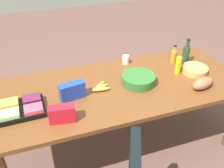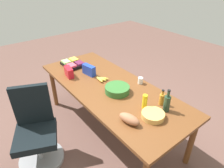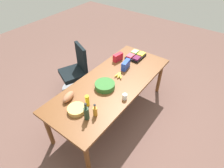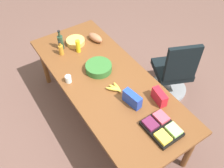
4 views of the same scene
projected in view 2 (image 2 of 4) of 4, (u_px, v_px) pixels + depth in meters
name	position (u px, v px, depth m)	size (l,w,h in m)	color
ground_plane	(110.00, 128.00, 3.06)	(10.00, 10.00, 0.00)	brown
conference_table	(110.00, 91.00, 2.70)	(2.36, 0.97, 0.77)	brown
office_chair	(37.00, 135.00, 2.41)	(0.63, 0.63, 1.00)	gray
chip_bag_blue	(89.00, 70.00, 2.91)	(0.22, 0.08, 0.15)	#1F40B4
chip_bowl	(153.00, 115.00, 2.10)	(0.25, 0.25, 0.06)	#DFAC56
wine_bottle	(167.00, 103.00, 2.16)	(0.08, 0.08, 0.28)	#253E2A
dressing_bottle	(162.00, 99.00, 2.28)	(0.06, 0.06, 0.20)	#C58327
mustard_bottle	(145.00, 102.00, 2.21)	(0.06, 0.06, 0.18)	yellow
salad_bowl	(117.00, 89.00, 2.52)	(0.32, 0.32, 0.09)	#316A2D
fruit_platter	(73.00, 64.00, 3.20)	(0.37, 0.29, 0.07)	black
paper_cup	(140.00, 81.00, 2.70)	(0.07, 0.07, 0.09)	white
chip_bag_red	(69.00, 72.00, 2.87)	(0.20, 0.08, 0.14)	red
banana_bunch	(101.00, 79.00, 2.78)	(0.17, 0.15, 0.04)	yellow
bread_loaf	(129.00, 119.00, 2.02)	(0.24, 0.11, 0.10)	#A36646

